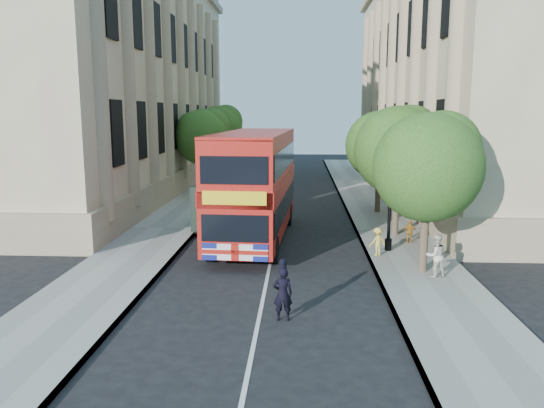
# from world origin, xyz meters

# --- Properties ---
(ground) EXTENTS (120.00, 120.00, 0.00)m
(ground) POSITION_xyz_m (0.00, 0.00, 0.00)
(ground) COLOR black
(ground) RESTS_ON ground
(pavement_right) EXTENTS (3.50, 80.00, 0.12)m
(pavement_right) POSITION_xyz_m (5.75, 10.00, 0.06)
(pavement_right) COLOR gray
(pavement_right) RESTS_ON ground
(pavement_left) EXTENTS (3.50, 80.00, 0.12)m
(pavement_left) POSITION_xyz_m (-5.75, 10.00, 0.06)
(pavement_left) COLOR gray
(pavement_left) RESTS_ON ground
(building_right) EXTENTS (12.00, 38.00, 18.00)m
(building_right) POSITION_xyz_m (13.80, 24.00, 9.00)
(building_right) COLOR tan
(building_right) RESTS_ON ground
(building_left) EXTENTS (12.00, 38.00, 18.00)m
(building_left) POSITION_xyz_m (-13.80, 24.00, 9.00)
(building_left) COLOR tan
(building_left) RESTS_ON ground
(tree_right_near) EXTENTS (4.00, 4.00, 6.08)m
(tree_right_near) POSITION_xyz_m (5.84, 3.03, 4.25)
(tree_right_near) COLOR #473828
(tree_right_near) RESTS_ON ground
(tree_right_mid) EXTENTS (4.20, 4.20, 6.37)m
(tree_right_mid) POSITION_xyz_m (5.84, 9.03, 4.45)
(tree_right_mid) COLOR #473828
(tree_right_mid) RESTS_ON ground
(tree_right_far) EXTENTS (4.00, 4.00, 6.15)m
(tree_right_far) POSITION_xyz_m (5.84, 15.03, 4.31)
(tree_right_far) COLOR #473828
(tree_right_far) RESTS_ON ground
(tree_left_far) EXTENTS (4.00, 4.00, 6.30)m
(tree_left_far) POSITION_xyz_m (-5.96, 22.03, 4.44)
(tree_left_far) COLOR #473828
(tree_left_far) RESTS_ON ground
(tree_left_back) EXTENTS (4.20, 4.20, 6.65)m
(tree_left_back) POSITION_xyz_m (-5.96, 30.03, 4.71)
(tree_left_back) COLOR #473828
(tree_left_back) RESTS_ON ground
(lamp_post) EXTENTS (0.32, 0.32, 5.16)m
(lamp_post) POSITION_xyz_m (5.00, 6.00, 2.51)
(lamp_post) COLOR black
(lamp_post) RESTS_ON pavement_right
(double_decker_bus) EXTENTS (3.46, 10.98, 5.01)m
(double_decker_bus) POSITION_xyz_m (-0.93, 7.98, 2.77)
(double_decker_bus) COLOR #A6130B
(double_decker_bus) RESTS_ON ground
(box_van) EXTENTS (2.33, 5.18, 2.90)m
(box_van) POSITION_xyz_m (-2.91, 10.61, 1.42)
(box_van) COLOR black
(box_van) RESTS_ON ground
(police_constable) EXTENTS (0.62, 0.45, 1.59)m
(police_constable) POSITION_xyz_m (0.70, -1.77, 0.80)
(police_constable) COLOR black
(police_constable) RESTS_ON ground
(woman_pedestrian) EXTENTS (0.90, 0.78, 1.57)m
(woman_pedestrian) POSITION_xyz_m (6.08, 2.32, 0.91)
(woman_pedestrian) COLOR beige
(woman_pedestrian) RESTS_ON pavement_right
(child_a) EXTENTS (0.65, 0.35, 1.05)m
(child_a) POSITION_xyz_m (6.18, 7.33, 0.64)
(child_a) COLOR #C07E21
(child_a) RESTS_ON pavement_right
(child_b) EXTENTS (0.88, 0.73, 1.18)m
(child_b) POSITION_xyz_m (4.40, 5.09, 0.71)
(child_b) COLOR #E3C74D
(child_b) RESTS_ON pavement_right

